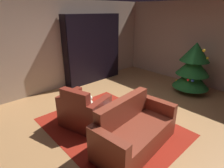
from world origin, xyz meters
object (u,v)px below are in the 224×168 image
at_px(couch_red, 134,131).
at_px(book_stack_on_table, 117,111).
at_px(coffee_table, 117,114).
at_px(bottle_on_table, 109,111).
at_px(decorated_tree, 193,68).
at_px(armchair_red, 84,112).
at_px(bookshelf_unit, 96,50).

distance_m(couch_red, book_stack_on_table, 0.57).
bearing_deg(book_stack_on_table, coffee_table, 35.26).
bearing_deg(bottle_on_table, couch_red, 8.74).
bearing_deg(book_stack_on_table, decorated_tree, 87.63).
height_order(armchair_red, decorated_tree, decorated_tree).
distance_m(armchair_red, bottle_on_table, 0.63).
xyz_separation_m(couch_red, bottle_on_table, (-0.58, -0.09, 0.22)).
height_order(coffee_table, bottle_on_table, bottle_on_table).
bearing_deg(decorated_tree, book_stack_on_table, -92.37).
bearing_deg(bookshelf_unit, decorated_tree, 26.52).
height_order(coffee_table, book_stack_on_table, book_stack_on_table).
relative_size(coffee_table, bottle_on_table, 3.14).
height_order(bookshelf_unit, book_stack_on_table, bookshelf_unit).
bearing_deg(bookshelf_unit, coffee_table, -30.57).
bearing_deg(decorated_tree, coffee_table, -92.15).
bearing_deg(bottle_on_table, bookshelf_unit, 146.15).
height_order(armchair_red, bottle_on_table, armchair_red).
bearing_deg(book_stack_on_table, armchair_red, -146.92).
distance_m(bookshelf_unit, book_stack_on_table, 3.17).
bearing_deg(decorated_tree, bottle_on_table, -92.83).
height_order(bookshelf_unit, couch_red, bookshelf_unit).
xyz_separation_m(bookshelf_unit, bottle_on_table, (2.64, -1.77, -0.54)).
relative_size(coffee_table, decorated_tree, 0.46).
bearing_deg(couch_red, armchair_red, -165.22).
bearing_deg(armchair_red, bottle_on_table, 20.62).
bearing_deg(bottle_on_table, armchair_red, -159.38).
bearing_deg(bookshelf_unit, armchair_red, -43.70).
height_order(book_stack_on_table, decorated_tree, decorated_tree).
bearing_deg(book_stack_on_table, couch_red, -9.20).
bearing_deg(coffee_table, book_stack_on_table, -144.74).
xyz_separation_m(armchair_red, book_stack_on_table, (0.60, 0.39, 0.14)).
height_order(bookshelf_unit, bottle_on_table, bookshelf_unit).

